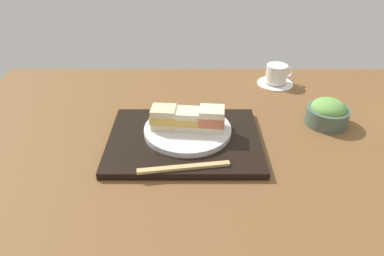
{
  "coord_description": "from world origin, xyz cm",
  "views": [
    {
      "loc": [
        -2.08,
        -74.76,
        52.94
      ],
      "look_at": [
        -2.39,
        0.81,
        5.0
      ],
      "focal_mm": 33.33,
      "sensor_mm": 36.0,
      "label": 1
    }
  ],
  "objects_px": {
    "sandwich_plate": "(189,130)",
    "salad_bowl": "(329,113)",
    "sandwich_far": "(213,119)",
    "sandwich_near": "(165,117)",
    "coffee_cup": "(278,76)",
    "sandwich_middle": "(189,119)",
    "chopsticks_pair": "(185,167)"
  },
  "relations": [
    {
      "from": "sandwich_plate",
      "to": "salad_bowl",
      "type": "bearing_deg",
      "value": 11.0
    },
    {
      "from": "sandwich_far",
      "to": "sandwich_near",
      "type": "bearing_deg",
      "value": 174.05
    },
    {
      "from": "coffee_cup",
      "to": "sandwich_middle",
      "type": "bearing_deg",
      "value": -131.85
    },
    {
      "from": "sandwich_plate",
      "to": "sandwich_near",
      "type": "bearing_deg",
      "value": 174.05
    },
    {
      "from": "sandwich_near",
      "to": "sandwich_far",
      "type": "xyz_separation_m",
      "value": [
        0.12,
        -0.01,
        0.0
      ]
    },
    {
      "from": "sandwich_plate",
      "to": "coffee_cup",
      "type": "bearing_deg",
      "value": 48.15
    },
    {
      "from": "sandwich_near",
      "to": "chopsticks_pair",
      "type": "bearing_deg",
      "value": -71.02
    },
    {
      "from": "sandwich_far",
      "to": "chopsticks_pair",
      "type": "distance_m",
      "value": 0.17
    },
    {
      "from": "sandwich_plate",
      "to": "sandwich_far",
      "type": "relative_size",
      "value": 3.25
    },
    {
      "from": "sandwich_near",
      "to": "salad_bowl",
      "type": "height_order",
      "value": "sandwich_near"
    },
    {
      "from": "chopsticks_pair",
      "to": "sandwich_middle",
      "type": "bearing_deg",
      "value": 87.25
    },
    {
      "from": "sandwich_near",
      "to": "sandwich_middle",
      "type": "xyz_separation_m",
      "value": [
        0.06,
        -0.01,
        -0.0
      ]
    },
    {
      "from": "sandwich_near",
      "to": "coffee_cup",
      "type": "distance_m",
      "value": 0.49
    },
    {
      "from": "coffee_cup",
      "to": "sandwich_plate",
      "type": "bearing_deg",
      "value": -131.85
    },
    {
      "from": "sandwich_plate",
      "to": "chopsticks_pair",
      "type": "distance_m",
      "value": 0.15
    },
    {
      "from": "sandwich_far",
      "to": "coffee_cup",
      "type": "relative_size",
      "value": 0.57
    },
    {
      "from": "salad_bowl",
      "to": "chopsticks_pair",
      "type": "relative_size",
      "value": 0.55
    },
    {
      "from": "sandwich_middle",
      "to": "sandwich_far",
      "type": "xyz_separation_m",
      "value": [
        0.06,
        -0.01,
        0.0
      ]
    },
    {
      "from": "sandwich_middle",
      "to": "chopsticks_pair",
      "type": "height_order",
      "value": "sandwich_middle"
    },
    {
      "from": "sandwich_near",
      "to": "salad_bowl",
      "type": "relative_size",
      "value": 0.61
    },
    {
      "from": "salad_bowl",
      "to": "sandwich_middle",
      "type": "bearing_deg",
      "value": -169.0
    },
    {
      "from": "sandwich_plate",
      "to": "sandwich_near",
      "type": "distance_m",
      "value": 0.07
    },
    {
      "from": "sandwich_far",
      "to": "chopsticks_pair",
      "type": "bearing_deg",
      "value": -115.38
    },
    {
      "from": "sandwich_far",
      "to": "coffee_cup",
      "type": "distance_m",
      "value": 0.42
    },
    {
      "from": "salad_bowl",
      "to": "chopsticks_pair",
      "type": "xyz_separation_m",
      "value": [
        -0.4,
        -0.23,
        -0.01
      ]
    },
    {
      "from": "sandwich_plate",
      "to": "salad_bowl",
      "type": "relative_size",
      "value": 1.95
    },
    {
      "from": "sandwich_far",
      "to": "coffee_cup",
      "type": "bearing_deg",
      "value": 55.09
    },
    {
      "from": "sandwich_middle",
      "to": "salad_bowl",
      "type": "xyz_separation_m",
      "value": [
        0.39,
        0.08,
        -0.02
      ]
    },
    {
      "from": "sandwich_far",
      "to": "salad_bowl",
      "type": "relative_size",
      "value": 0.6
    },
    {
      "from": "sandwich_near",
      "to": "sandwich_far",
      "type": "bearing_deg",
      "value": -5.95
    },
    {
      "from": "sandwich_plate",
      "to": "sandwich_far",
      "type": "distance_m",
      "value": 0.07
    },
    {
      "from": "sandwich_middle",
      "to": "sandwich_far",
      "type": "distance_m",
      "value": 0.06
    }
  ]
}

